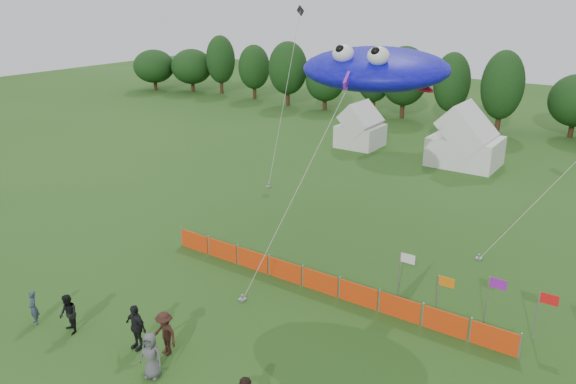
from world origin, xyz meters
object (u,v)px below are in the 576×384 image
Objects in this scene: spectator_a at (33,308)px; stingray_kite at (380,68)px; spectator_e at (151,356)px; tent_left at (361,129)px; spectator_d at (136,327)px; spectator_b at (68,314)px; tent_right at (466,142)px; barrier_fence at (320,282)px; spectator_c at (165,333)px.

stingray_kite is at bearing 80.29° from spectator_a.
stingray_kite is at bearing 62.79° from spectator_e.
tent_left is 33.18m from spectator_d.
stingray_kite is at bearing 78.52° from spectator_b.
spectator_d is (-2.53, -31.95, -0.97)m from tent_right.
spectator_e is at bearing 27.30° from spectator_a.
spectator_b is (4.07, -33.25, -0.77)m from tent_left.
tent_right is 3.14× the size of spectator_b.
barrier_fence is 10.41× the size of spectator_b.
tent_right reaches higher than spectator_e.
tent_left is at bearing 114.16° from spectator_b.
tent_right is 2.83× the size of spectator_d.
spectator_c is 1.01× the size of spectator_e.
tent_left is 2.13× the size of spectator_b.
spectator_a is at bearing 165.91° from spectator_e.
tent_left reaches higher than spectator_a.
tent_left is at bearing 119.03° from stingray_kite.
spectator_b is at bearing -127.55° from barrier_fence.
spectator_a is at bearing -86.16° from tent_left.
tent_left is 1.92× the size of spectator_d.
tent_right is at bearing 88.23° from spectator_d.
spectator_d is (4.90, 1.29, 0.19)m from spectator_a.
spectator_b is (-5.62, -32.81, -1.06)m from tent_right.
spectator_e is (4.91, -0.02, 0.04)m from spectator_b.
barrier_fence is 12.50m from spectator_a.
tent_right is 0.34× the size of stingray_kite.
spectator_a is 0.80× the size of spectator_d.
tent_right reaches higher than spectator_c.
spectator_c is 1.27m from spectator_d.
stingray_kite reaches higher than spectator_d.
barrier_fence is 10.39m from stingray_kite.
spectator_b is at bearing 37.24° from spectator_a.
spectator_c is (-1.31, -31.58, -1.02)m from tent_right.
spectator_d is (-1.21, -0.38, 0.05)m from spectator_c.
barrier_fence is (1.09, -24.09, -1.42)m from tent_right.
spectator_d is at bearing -108.36° from stingray_kite.
stingray_kite is (11.20, -20.19, 8.30)m from tent_left.
spectator_d is 2.02m from spectator_e.
spectator_b is 4.48m from spectator_c.
spectator_d reaches higher than barrier_fence.
spectator_e is (1.82, -0.89, -0.06)m from spectator_d.
tent_left is at bearing 117.68° from spectator_a.
spectator_a is (-8.51, -9.15, 0.26)m from barrier_fence.
tent_right is at bearing -2.57° from tent_left.
tent_right is 2.97× the size of spectator_c.
spectator_a reaches higher than barrier_fence.
spectator_b is 4.91m from spectator_e.
stingray_kite reaches higher than spectator_a.
spectator_e reaches higher than spectator_a.
barrier_fence is at bearing -95.70° from stingray_kite.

